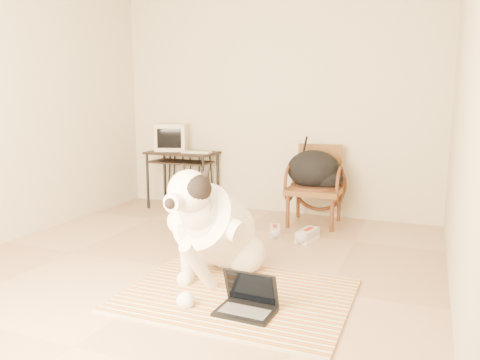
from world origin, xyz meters
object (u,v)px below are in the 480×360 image
Objects in this scene: dog at (215,230)px; crt_monitor at (172,137)px; backpack at (316,171)px; pc_tower at (193,194)px; computer_desk at (182,160)px; rattan_chair at (316,185)px; laptop at (247,302)px.

dog is 2.69m from crt_monitor.
backpack is at bearing -6.50° from crt_monitor.
computer_desk is at bearing -172.10° from pc_tower.
dog is at bearing -58.04° from pc_tower.
computer_desk is 1.77m from rattan_chair.
backpack reaches higher than computer_desk.
crt_monitor is 1.10× the size of pc_tower.
crt_monitor reaches higher than rattan_chair.
dog reaches higher than rattan_chair.
laptop is at bearing -87.14° from rattan_chair.
rattan_chair reaches higher than laptop.
dog is at bearing -100.63° from backpack.
laptop is at bearing -55.55° from pc_tower.
backpack is (0.35, 1.88, 0.22)m from dog.
computer_desk is 1.98× the size of pc_tower.
computer_desk reaches higher than laptop.
crt_monitor is at bearing 174.39° from rattan_chair.
laptop is 3.08m from pc_tower.
dog is 2.81× the size of crt_monitor.
dog is 3.58× the size of laptop.
backpack is (-0.12, 2.38, 0.52)m from laptop.
pc_tower is at bearing -10.79° from crt_monitor.
computer_desk is 1.00× the size of rattan_chair.
pc_tower is (0.33, -0.06, -0.71)m from crt_monitor.
rattan_chair is (0.35, 1.91, 0.06)m from dog.
dog is at bearing -100.36° from rattan_chair.
pc_tower is 1.68m from backpack.
laptop is at bearing -87.19° from backpack.
backpack is (0.00, -0.03, 0.16)m from rattan_chair.
laptop is at bearing -53.28° from computer_desk.
dog is 2.17× the size of backpack.
crt_monitor is 0.55× the size of rattan_chair.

